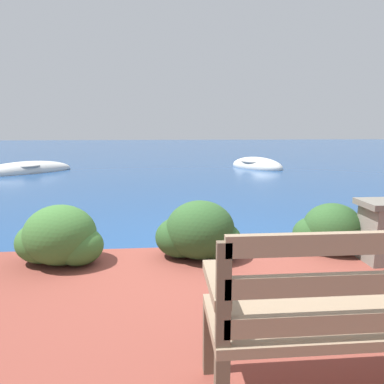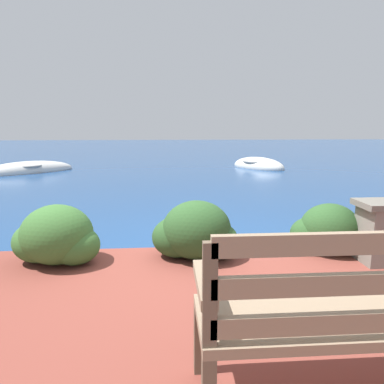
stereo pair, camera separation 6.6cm
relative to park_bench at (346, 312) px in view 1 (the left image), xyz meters
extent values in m
plane|color=navy|center=(-0.39, 2.29, -0.70)|extent=(80.00, 80.00, 0.00)
cube|color=brown|center=(-0.62, 0.26, -0.28)|extent=(0.06, 0.06, 0.40)
cube|color=#8C755B|center=(0.00, 0.05, -0.06)|extent=(1.29, 0.48, 0.05)
cube|color=#8C755B|center=(0.00, -0.16, 0.05)|extent=(1.23, 0.04, 0.09)
cube|color=#8C755B|center=(0.00, -0.16, 0.22)|extent=(1.23, 0.04, 0.09)
cube|color=#8C755B|center=(0.00, -0.16, 0.40)|extent=(1.23, 0.04, 0.09)
cube|color=brown|center=(-0.62, -0.16, 0.19)|extent=(0.06, 0.04, 0.45)
cube|color=#8C755B|center=(-0.62, 0.05, 0.15)|extent=(0.07, 0.43, 0.05)
ellipsoid|color=#38662D|center=(-1.88, 1.91, -0.18)|extent=(0.70, 0.63, 0.60)
ellipsoid|color=#38662D|center=(-2.07, 1.96, -0.27)|extent=(0.53, 0.47, 0.42)
ellipsoid|color=#38662D|center=(-1.70, 1.87, -0.29)|extent=(0.49, 0.44, 0.39)
ellipsoid|color=#284C23|center=(-0.49, 1.95, -0.18)|extent=(0.71, 0.64, 0.60)
ellipsoid|color=#284C23|center=(-0.68, 2.00, -0.27)|extent=(0.53, 0.48, 0.43)
ellipsoid|color=#284C23|center=(-0.31, 1.91, -0.29)|extent=(0.50, 0.45, 0.39)
ellipsoid|color=#284C23|center=(0.96, 2.02, -0.21)|extent=(0.63, 0.57, 0.54)
ellipsoid|color=#284C23|center=(0.79, 2.06, -0.29)|extent=(0.47, 0.43, 0.38)
ellipsoid|color=#284C23|center=(1.12, 1.99, -0.31)|extent=(0.44, 0.40, 0.35)
ellipsoid|color=silver|center=(-5.65, 10.88, -0.65)|extent=(3.06, 2.85, 0.69)
torus|color=gray|center=(-5.65, 10.88, -0.46)|extent=(1.46, 1.46, 0.07)
cube|color=#846647|center=(-5.29, 11.19, -0.49)|extent=(0.62, 0.69, 0.04)
cube|color=#846647|center=(-5.95, 10.62, -0.49)|extent=(0.62, 0.69, 0.04)
ellipsoid|color=silver|center=(2.76, 11.69, -0.65)|extent=(2.27, 2.66, 0.73)
torus|color=gray|center=(2.76, 11.69, -0.45)|extent=(1.67, 1.67, 0.07)
cube|color=#846647|center=(2.58, 11.99, -0.48)|extent=(0.88, 0.61, 0.04)
cube|color=#846647|center=(2.92, 11.44, -0.48)|extent=(0.88, 0.61, 0.04)
camera|label=1|loc=(-0.84, -1.41, 0.86)|focal=32.00mm
camera|label=2|loc=(-0.78, -1.42, 0.86)|focal=32.00mm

